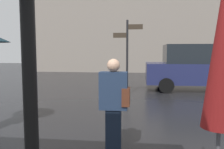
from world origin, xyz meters
TOP-DOWN VIEW (x-y plane):
  - folded_patio_umbrella_far at (1.76, -0.26)m, footprint 0.40×0.40m
  - pedestrian_with_bag at (0.67, 1.20)m, footprint 0.47×0.24m
  - parked_car_left at (3.49, 7.89)m, footprint 4.42×2.02m
  - street_signpost at (0.61, 6.29)m, footprint 1.08×0.08m

SIDE VIEW (x-z plane):
  - pedestrian_with_bag at x=0.67m, z-range 0.10..1.62m
  - parked_car_left at x=3.49m, z-range 0.00..1.94m
  - folded_patio_umbrella_far at x=1.76m, z-range 0.38..2.71m
  - street_signpost at x=0.61m, z-range 0.30..3.09m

